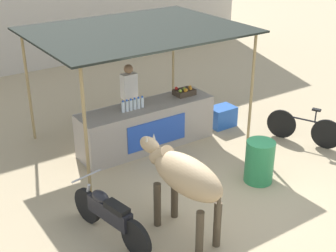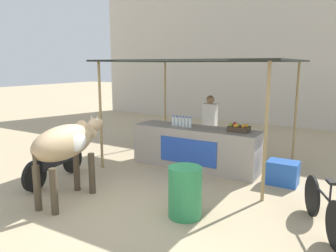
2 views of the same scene
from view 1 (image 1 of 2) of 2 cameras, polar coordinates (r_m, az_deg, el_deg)
The scene contains 11 objects.
ground_plane at distance 8.64m, azimuth 5.22°, elevation -7.99°, with size 60.00×60.00×0.00m, color tan.
stall_counter at distance 9.98m, azimuth -2.61°, elevation -0.01°, with size 3.00×0.82×0.96m.
stall_awning at distance 9.59m, azimuth -3.80°, elevation 11.15°, with size 4.20×3.20×2.51m.
water_bottle_row at distance 9.54m, azimuth -4.31°, elevation 2.64°, with size 0.52×0.07×0.25m.
fruit_crate at distance 10.32m, azimuth 2.00°, elevation 4.20°, with size 0.44×0.32×0.18m.
vendor_behind_counter at distance 10.45m, azimuth -4.71°, elevation 3.30°, with size 0.34×0.22×1.65m.
cooler_box at distance 11.10m, azimuth 6.59°, elevation 1.16°, with size 0.60×0.44×0.48m, color blue.
water_barrel at distance 8.89m, azimuth 11.08°, elevation -4.28°, with size 0.54×0.54×0.82m, color #2D8C51.
cow at distance 7.06m, azimuth 2.01°, elevation -6.18°, with size 0.66×1.84×1.44m.
motorcycle_parked at distance 7.36m, azimuth -7.20°, elevation -10.58°, with size 0.58×1.78×0.90m.
bicycle_leaning at distance 10.61m, azimuth 16.22°, elevation -0.25°, with size 0.71×1.53×0.85m.
Camera 1 is at (-4.70, -5.54, 4.68)m, focal length 50.00 mm.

